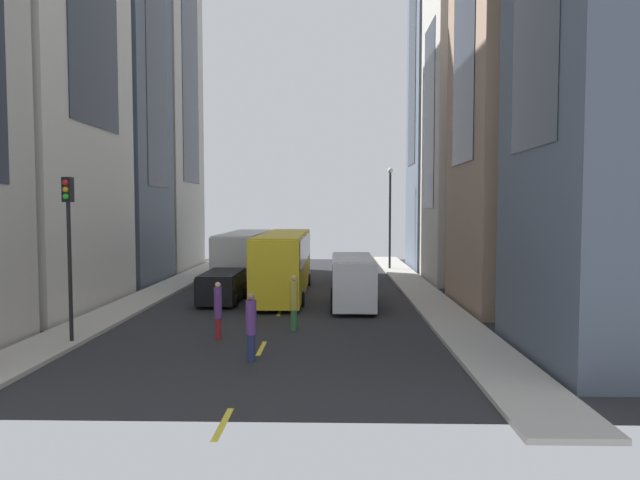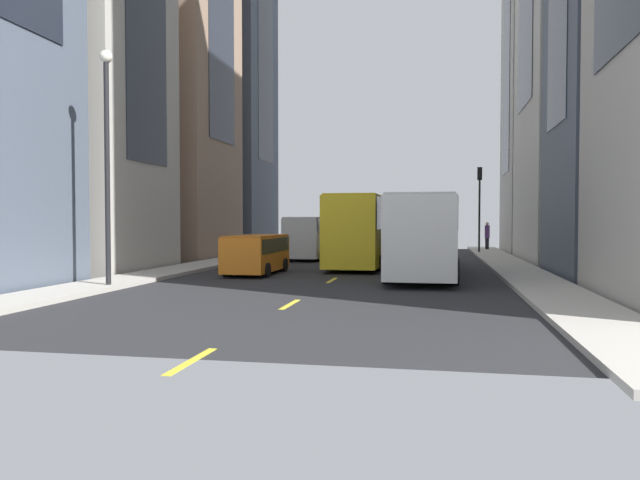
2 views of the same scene
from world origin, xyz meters
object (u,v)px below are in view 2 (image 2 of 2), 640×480
object	(u,v)px
pedestrian_waiting_curb	(384,236)
traffic_light_near_corner	(480,193)
car_orange_0	(257,251)
streetcar_yellow	(364,225)
pedestrian_crossing_mid	(363,237)
city_bus_white	(423,229)
car_black_1	(423,245)
pedestrian_crossing_near	(487,235)
pedestrian_walking_far	(404,237)
delivery_van_white	(309,235)

from	to	relation	value
pedestrian_waiting_curb	traffic_light_near_corner	world-z (taller)	traffic_light_near_corner
car_orange_0	pedestrian_waiting_curb	bearing A→B (deg)	-100.79
streetcar_yellow	pedestrian_crossing_mid	size ratio (longest dim) A/B	5.40
city_bus_white	traffic_light_near_corner	distance (m)	18.62
car_black_1	pedestrian_crossing_near	world-z (taller)	pedestrian_crossing_near
car_orange_0	car_black_1	world-z (taller)	car_orange_0
pedestrian_walking_far	streetcar_yellow	bearing A→B (deg)	-66.41
pedestrian_walking_far	traffic_light_near_corner	distance (m)	6.16
city_bus_white	pedestrian_walking_far	xyz separation A→B (m)	(1.66, -17.14, -0.83)
city_bus_white	traffic_light_near_corner	size ratio (longest dim) A/B	1.84
pedestrian_walking_far	traffic_light_near_corner	world-z (taller)	traffic_light_near_corner
delivery_van_white	car_orange_0	distance (m)	10.39
streetcar_yellow	car_black_1	size ratio (longest dim) A/B	2.69
car_orange_0	pedestrian_waiting_curb	distance (m)	20.81
delivery_van_white	streetcar_yellow	bearing A→B (deg)	134.21
city_bus_white	car_orange_0	world-z (taller)	city_bus_white
pedestrian_waiting_curb	traffic_light_near_corner	size ratio (longest dim) A/B	0.38
car_orange_0	car_black_1	distance (m)	11.62
delivery_van_white	city_bus_white	bearing A→B (deg)	125.11
pedestrian_crossing_mid	pedestrian_waiting_curb	bearing A→B (deg)	-91.91
pedestrian_crossing_mid	pedestrian_walking_far	world-z (taller)	pedestrian_crossing_mid
streetcar_yellow	car_black_1	xyz separation A→B (m)	(-3.07, -2.76, -1.16)
delivery_van_white	pedestrian_walking_far	xyz separation A→B (m)	(-5.39, -7.10, -0.33)
pedestrian_crossing_mid	pedestrian_waiting_curb	distance (m)	4.71
delivery_van_white	traffic_light_near_corner	bearing A→B (deg)	-142.65
pedestrian_crossing_mid	pedestrian_walking_far	bearing A→B (deg)	-138.58
city_bus_white	pedestrian_waiting_curb	size ratio (longest dim) A/B	4.87
delivery_van_white	pedestrian_crossing_mid	size ratio (longest dim) A/B	2.58
traffic_light_near_corner	pedestrian_walking_far	bearing A→B (deg)	10.78
car_black_1	pedestrian_crossing_near	distance (m)	14.19
city_bus_white	pedestrian_walking_far	world-z (taller)	city_bus_white
traffic_light_near_corner	pedestrian_crossing_mid	bearing A→B (deg)	18.02
car_orange_0	pedestrian_crossing_near	distance (m)	25.47
car_orange_0	pedestrian_waiting_curb	world-z (taller)	pedestrian_waiting_curb
car_orange_0	traffic_light_near_corner	size ratio (longest dim) A/B	0.80
car_black_1	pedestrian_crossing_near	bearing A→B (deg)	-108.98
city_bus_white	pedestrian_walking_far	size ratio (longest dim) A/B	4.99
pedestrian_crossing_mid	pedestrian_waiting_curb	size ratio (longest dim) A/B	1.01
streetcar_yellow	car_orange_0	size ratio (longest dim) A/B	2.57
city_bus_white	streetcar_yellow	size ratio (longest dim) A/B	0.90
car_black_1	pedestrian_crossing_near	xyz separation A→B (m)	(-4.61, -13.41, 0.29)
city_bus_white	pedestrian_waiting_curb	xyz separation A→B (m)	(3.37, -20.11, -0.79)
pedestrian_crossing_mid	pedestrian_crossing_near	size ratio (longest dim) A/B	1.09
city_bus_white	traffic_light_near_corner	xyz separation A→B (m)	(-3.55, -18.13, 2.30)
streetcar_yellow	pedestrian_walking_far	xyz separation A→B (m)	(-1.58, -11.02, -0.94)
delivery_van_white	pedestrian_crossing_near	bearing A→B (deg)	-133.17
delivery_van_white	pedestrian_walking_far	world-z (taller)	delivery_van_white
delivery_van_white	traffic_light_near_corner	distance (m)	13.63
streetcar_yellow	pedestrian_crossing_near	world-z (taller)	streetcar_yellow
delivery_van_white	car_black_1	distance (m)	7.00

